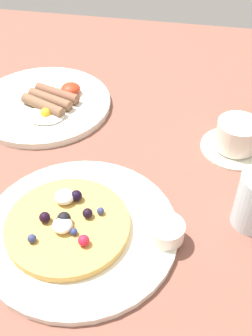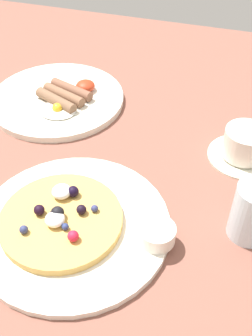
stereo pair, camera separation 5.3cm
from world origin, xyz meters
The scene contains 8 objects.
ground_plane centered at (0.00, 0.00, -1.50)cm, with size 153.64×131.61×3.00cm, color brown.
pancake_plate centered at (-1.10, -10.12, 0.57)cm, with size 29.10×29.10×1.14cm, color silver.
pancake_with_berries centered at (-2.69, -10.48, 1.99)cm, with size 18.16×18.16×3.29cm.
syrup_ramekin centered at (11.51, -9.37, 2.46)cm, with size 5.31×5.31×2.56cm.
breakfast_plate centered at (-17.12, 19.97, 0.67)cm, with size 27.59×27.59×1.34cm, color silver.
fried_breakfast centered at (-14.60, 19.35, 2.28)cm, with size 11.36×13.97×2.39cm.
coffee_saucer centered at (21.48, 13.63, 0.36)cm, with size 12.17×12.17×0.72cm, color silver.
coffee_cup centered at (21.63, 13.57, 3.36)cm, with size 10.07×7.58×5.09cm.
Camera 1 is at (12.63, -45.72, 48.32)cm, focal length 43.60 mm.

